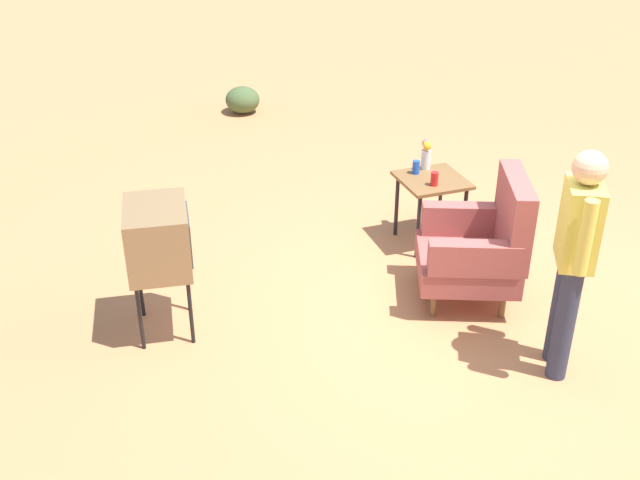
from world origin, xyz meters
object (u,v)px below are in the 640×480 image
Objects in this scene: armchair at (481,244)px; soda_can_red at (434,179)px; flower_vase at (426,153)px; side_table at (432,188)px; soda_can_blue at (416,167)px; tv_on_stand at (158,238)px; person_standing at (575,251)px.

soda_can_red is (-0.85, 0.01, 0.20)m from armchair.
flower_vase is (-0.35, 0.09, 0.09)m from soda_can_red.
side_table is 5.20× the size of soda_can_red.
side_table is 0.23m from soda_can_blue.
armchair is 1.24m from flower_vase.
soda_can_blue is 0.46× the size of flower_vase.
armchair is 1.03× the size of tv_on_stand.
person_standing is 1.84m from soda_can_red.
flower_vase is (-0.07, 0.13, 0.09)m from soda_can_blue.
soda_can_blue is (-0.15, -0.09, 0.16)m from side_table.
tv_on_stand is 8.44× the size of soda_can_blue.
tv_on_stand is 2.64m from flower_vase.
person_standing reaches higher than soda_can_red.
armchair is at bearing 80.32° from tv_on_stand.
person_standing reaches higher than soda_can_blue.
tv_on_stand is at bearing -99.68° from armchair.
flower_vase is at bearing 118.22° from soda_can_blue.
side_table is (-0.98, 0.06, 0.04)m from armchair.
tv_on_stand is 8.44× the size of soda_can_red.
person_standing is (0.97, 0.08, 0.44)m from armchair.
soda_can_blue reaches higher than side_table.
side_table is 2.39× the size of flower_vase.
person_standing is at bearing 61.00° from tv_on_stand.
person_standing is at bearing 0.39° from side_table.
soda_can_red is at bearing 179.37° from armchair.
tv_on_stand is at bearing -79.86° from soda_can_red.
tv_on_stand is at bearing -73.32° from soda_can_blue.
side_table is at bearing 102.90° from tv_on_stand.
armchair is 1.07m from person_standing.
tv_on_stand reaches higher than soda_can_blue.
armchair reaches higher than flower_vase.
tv_on_stand is at bearing -119.00° from person_standing.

